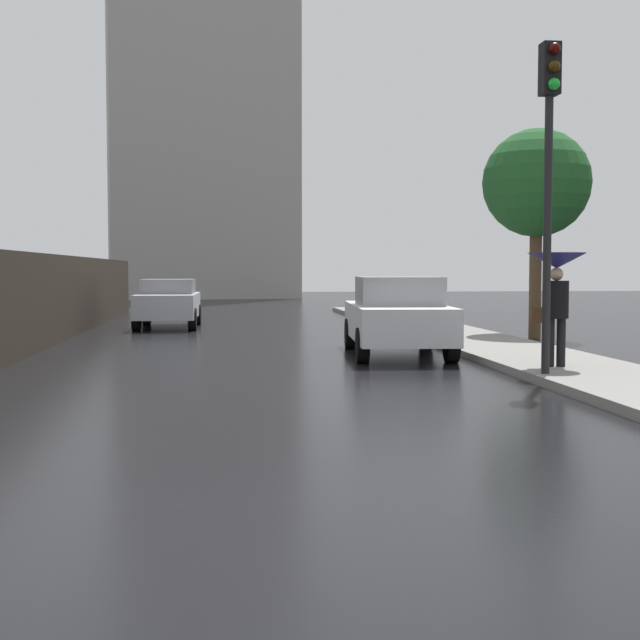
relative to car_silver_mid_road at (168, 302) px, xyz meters
The scene contains 7 objects.
ground 20.24m from the car_silver_mid_road, 84.20° to the right, with size 120.00×120.00×0.00m, color black.
car_silver_mid_road is the anchor object (origin of this frame).
car_white_far_ahead 10.00m from the car_silver_mid_road, 60.54° to the right, with size 2.07×4.39×1.53m.
pedestrian_with_umbrella_near 13.89m from the car_silver_mid_road, 60.83° to the right, with size 0.91×0.91×1.80m.
traffic_light 14.68m from the car_silver_mid_road, 64.26° to the right, with size 0.26×0.39×4.81m.
street_tree_near 10.77m from the car_silver_mid_road, 28.23° to the right, with size 2.61×2.61×5.07m.
distant_tower 32.18m from the car_silver_mid_road, 89.89° to the left, with size 12.20×13.07×31.44m.
Camera 1 is at (-0.53, -5.12, 1.67)m, focal length 48.63 mm.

